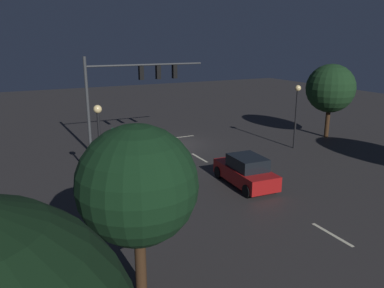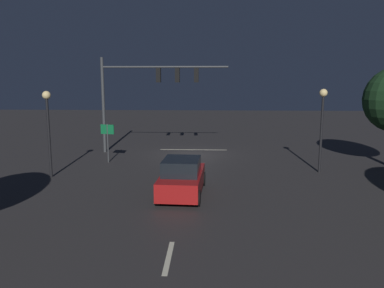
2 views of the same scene
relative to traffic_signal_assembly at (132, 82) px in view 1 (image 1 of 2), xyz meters
The scene contains 12 objects.
ground_plane 5.83m from the traffic_signal_assembly, 168.27° to the left, with size 80.00×80.00×0.00m, color #2D2B2B.
traffic_signal_assembly is the anchor object (origin of this frame).
lane_dash_far 7.43m from the traffic_signal_assembly, 124.01° to the left, with size 2.20×0.16×0.01m, color beige.
lane_dash_mid 12.12m from the traffic_signal_assembly, 106.42° to the left, with size 2.20×0.16×0.01m, color beige.
lane_dash_near 17.63m from the traffic_signal_assembly, 100.67° to the left, with size 2.20×0.16×0.01m, color beige.
stop_bar 5.91m from the traffic_signal_assembly, 159.31° to the right, with size 5.00×0.16×0.01m, color beige.
car_approaching 11.50m from the traffic_signal_assembly, 106.71° to the left, with size 2.10×4.44×1.70m.
street_lamp_left_kerb 12.11m from the traffic_signal_assembly, 151.92° to the left, with size 0.44×0.44×4.71m.
street_lamp_right_kerb 8.65m from the traffic_signal_assembly, 60.29° to the left, with size 0.44×0.44×4.63m.
route_sign 5.13m from the traffic_signal_assembly, 59.30° to the left, with size 0.89×0.26×2.47m.
tree_right_near 17.44m from the traffic_signal_assembly, 72.61° to the left, with size 3.70×3.70×5.51m.
tree_left_far 15.93m from the traffic_signal_assembly, 164.78° to the left, with size 3.91×3.91×6.02m.
Camera 1 is at (11.63, 26.25, 7.84)m, focal length 35.70 mm.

